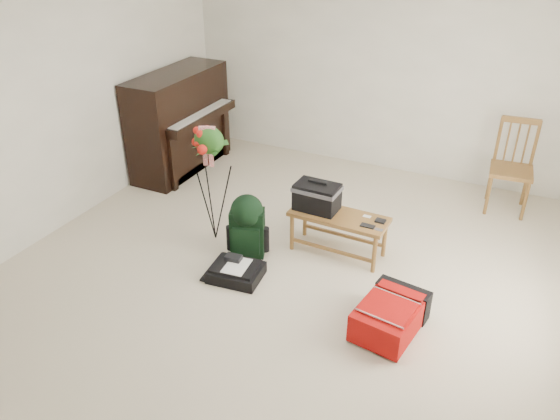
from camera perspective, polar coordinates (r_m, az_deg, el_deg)
The scene contains 10 objects.
floor at distance 5.12m, azimuth 0.10°, elevation -6.76°, with size 5.00×5.50×0.01m, color beige.
wall_back at distance 6.95m, azimuth 10.34°, elevation 14.13°, with size 5.00×0.04×2.50m, color beige.
wall_left at distance 5.96m, azimuth -22.43°, elevation 9.87°, with size 0.04×5.50×2.50m, color beige.
piano at distance 7.08m, azimuth -10.37°, elevation 8.86°, with size 0.71×1.50×1.25m.
bench at distance 5.25m, azimuth 4.58°, elevation 0.74°, with size 0.95×0.40×0.73m.
dining_chair at distance 6.51m, azimuth 23.09°, elevation 4.09°, with size 0.48×0.48×1.02m.
red_suitcase at distance 4.56m, azimuth 11.57°, elevation -10.44°, with size 0.52×0.70×0.28m.
black_duffel at distance 5.06m, azimuth -4.62°, elevation -6.39°, with size 0.50×0.42×0.20m.
green_backpack at distance 5.23m, azimuth -3.47°, elevation -1.36°, with size 0.37×0.35×0.64m.
flower_stand at distance 5.40m, azimuth -7.11°, elevation 2.64°, with size 0.51×0.51×1.26m.
Camera 1 is at (1.80, -3.73, 3.02)m, focal length 35.00 mm.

